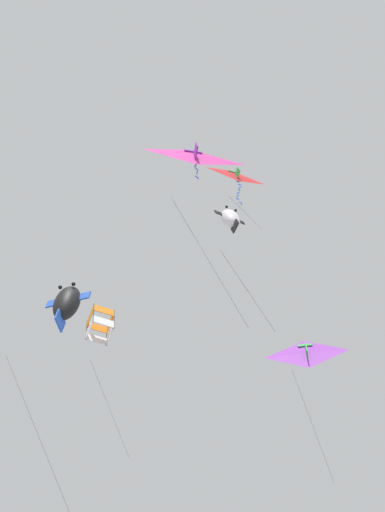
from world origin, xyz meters
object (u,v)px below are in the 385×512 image
Objects in this scene: kite_fish_low_drifter at (230,219)px; kite_delta_near_left at (236,175)px; kite_delta_highest at (195,156)px; kite_delta_mid_left at (307,353)px; kite_box_upper_right at (100,325)px; kite_fish_far_centre at (67,303)px.

kite_delta_near_left is (0.68, 3.58, 8.57)m from kite_fish_low_drifter.
kite_delta_highest is at bearing 51.20° from kite_delta_near_left.
kite_delta_mid_left is at bearing -127.83° from kite_delta_highest.
kite_box_upper_right is 0.82× the size of kite_delta_highest.
kite_box_upper_right reaches higher than kite_fish_low_drifter.
kite_delta_near_left is at bearing -127.53° from kite_fish_low_drifter.
kite_fish_low_drifter is 1.37× the size of kite_delta_near_left.
kite_delta_highest is at bearing 91.97° from kite_box_upper_right.
kite_delta_near_left is 0.52× the size of kite_delta_highest.
kite_fish_far_centre is (-4.81, 4.02, -3.73)m from kite_delta_highest.
kite_delta_mid_left reaches higher than kite_fish_far_centre.
kite_delta_near_left is 9.93m from kite_delta_mid_left.
kite_fish_low_drifter is 0.67× the size of kite_fish_far_centre.
kite_fish_far_centre is at bearing 60.58° from kite_box_upper_right.
kite_delta_mid_left is at bearing -133.10° from kite_fish_far_centre.
kite_fish_far_centre is (-0.43, -4.84, -3.76)m from kite_box_upper_right.
kite_box_upper_right is 9.88m from kite_delta_highest.
kite_fish_low_drifter is at bearing -131.43° from kite_delta_highest.
kite_fish_low_drifter is 2.83m from kite_delta_highest.
kite_delta_near_left is 0.68× the size of kite_delta_mid_left.
kite_box_upper_right is 1.57× the size of kite_delta_near_left.
kite_delta_near_left is at bearing -120.23° from kite_delta_highest.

